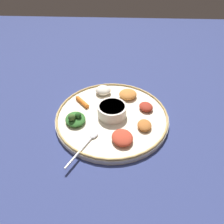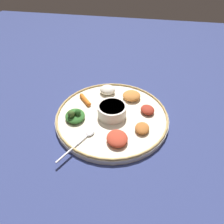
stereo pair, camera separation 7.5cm
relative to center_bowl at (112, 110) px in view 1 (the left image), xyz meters
The scene contains 12 objects.
ground_plane 0.04m from the center_bowl, ahead, with size 2.40×2.40×0.00m, color navy.
platter 0.03m from the center_bowl, ahead, with size 0.41×0.41×0.02m, color beige.
platter_rim 0.02m from the center_bowl, ahead, with size 0.41×0.41×0.01m, color tan.
center_bowl is the anchor object (origin of this frame).
spoon 0.16m from the center_bowl, 117.08° to the right, with size 0.09×0.15×0.01m.
greens_pile 0.13m from the center_bowl, 161.57° to the right, with size 0.09×0.10×0.04m.
carrot_near_spoon 0.14m from the center_bowl, 151.98° to the left, with size 0.07×0.07×0.02m.
mound_beet 0.13m from the center_bowl, 17.92° to the left, with size 0.06×0.05×0.02m, color maroon.
mound_rice_white 0.14m from the center_bowl, 107.92° to the left, with size 0.06×0.06×0.03m, color silver.
mound_chickpea 0.13m from the center_bowl, 27.08° to the right, with size 0.06×0.05×0.02m, color #B2662D.
mound_squash 0.13m from the center_bowl, 62.92° to the left, with size 0.07×0.07×0.03m, color #C67A38.
mound_berbere_red 0.13m from the center_bowl, 72.08° to the right, with size 0.07×0.07×0.03m, color #B73D28.
Camera 1 is at (0.03, -0.57, 0.52)m, focal length 33.58 mm.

